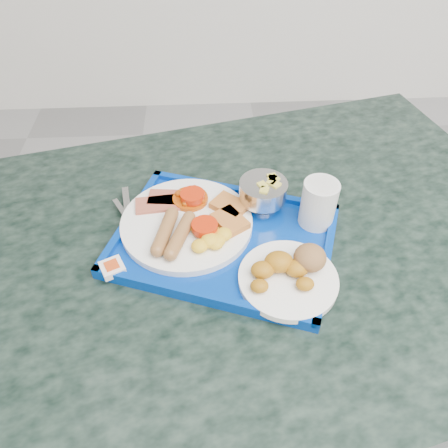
% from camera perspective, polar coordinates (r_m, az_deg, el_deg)
% --- Properties ---
extents(table, '(1.45, 1.13, 0.80)m').
position_cam_1_polar(table, '(1.01, 1.19, -10.57)').
color(table, gray).
rests_on(table, floor).
extents(tray, '(0.48, 0.42, 0.02)m').
position_cam_1_polar(tray, '(0.84, -0.00, -2.19)').
color(tray, '#033297').
rests_on(tray, table).
extents(main_plate, '(0.26, 0.26, 0.04)m').
position_cam_1_polar(main_plate, '(0.85, -4.45, 0.26)').
color(main_plate, white).
rests_on(main_plate, tray).
extents(bread_plate, '(0.17, 0.17, 0.06)m').
position_cam_1_polar(bread_plate, '(0.77, 8.66, -6.22)').
color(bread_plate, white).
rests_on(bread_plate, tray).
extents(fruit_bowl, '(0.10, 0.10, 0.07)m').
position_cam_1_polar(fruit_bowl, '(0.88, 5.18, 4.31)').
color(fruit_bowl, silver).
rests_on(fruit_bowl, tray).
extents(juice_cup, '(0.07, 0.07, 0.10)m').
position_cam_1_polar(juice_cup, '(0.86, 12.27, 2.80)').
color(juice_cup, white).
rests_on(juice_cup, tray).
extents(spoon, '(0.10, 0.16, 0.01)m').
position_cam_1_polar(spoon, '(0.93, -10.27, 3.25)').
color(spoon, silver).
rests_on(spoon, tray).
extents(knife, '(0.05, 0.19, 0.00)m').
position_cam_1_polar(knife, '(0.90, -12.39, 0.84)').
color(knife, silver).
rests_on(knife, tray).
extents(jam_packet, '(0.05, 0.05, 0.02)m').
position_cam_1_polar(jam_packet, '(0.81, -14.38, -5.56)').
color(jam_packet, white).
rests_on(jam_packet, tray).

